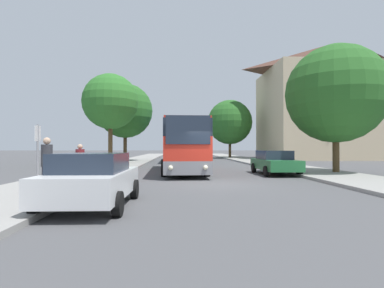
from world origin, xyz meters
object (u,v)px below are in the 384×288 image
at_px(bus_middle, 180,146).
at_px(pedestrian_waiting_near, 80,164).
at_px(pedestrian_waiting_far, 47,165).
at_px(bus_front, 183,146).
at_px(tree_left_far, 125,111).
at_px(parked_car_right_near, 275,162).
at_px(bus_stop_sign, 38,148).
at_px(tree_right_near, 230,122).
at_px(parked_car_left_curb, 93,179).
at_px(bus_rear, 178,147).
at_px(tree_right_mid, 336,94).
at_px(tree_left_near, 110,102).

bearing_deg(bus_middle, pedestrian_waiting_near, -101.66).
height_order(bus_middle, pedestrian_waiting_far, bus_middle).
distance_m(bus_front, tree_left_far, 15.89).
bearing_deg(parked_car_right_near, bus_stop_sign, 29.99).
distance_m(bus_middle, bus_stop_sign, 24.08).
distance_m(bus_stop_sign, tree_right_near, 36.45).
relative_size(parked_car_right_near, tree_left_far, 0.51).
bearing_deg(pedestrian_waiting_near, pedestrian_waiting_far, -83.96).
bearing_deg(tree_right_near, bus_middle, -126.90).
relative_size(parked_car_left_curb, bus_stop_sign, 1.74).
xyz_separation_m(parked_car_right_near, pedestrian_waiting_near, (-10.10, -5.55, 0.22)).
relative_size(bus_rear, parked_car_left_curb, 2.91).
height_order(bus_front, tree_right_near, tree_right_near).
height_order(bus_rear, tree_right_mid, tree_right_mid).
bearing_deg(tree_right_near, tree_left_near, -129.44).
relative_size(bus_stop_sign, tree_right_near, 0.27).
bearing_deg(tree_right_near, parked_car_right_near, -94.04).
xyz_separation_m(bus_front, bus_rear, (-0.29, 28.53, 0.04)).
xyz_separation_m(parked_car_right_near, tree_right_near, (1.92, 27.14, 4.77)).
relative_size(bus_stop_sign, tree_right_mid, 0.31).
bearing_deg(bus_stop_sign, pedestrian_waiting_near, 39.01).
bearing_deg(pedestrian_waiting_near, bus_stop_sign, -128.70).
distance_m(bus_front, parked_car_right_near, 6.16).
distance_m(bus_middle, pedestrian_waiting_near, 22.82).
bearing_deg(parked_car_left_curb, parked_car_right_near, 49.94).
bearing_deg(tree_right_near, tree_left_far, -141.83).
xyz_separation_m(bus_middle, tree_left_near, (-6.49, -6.99, 4.11)).
relative_size(tree_left_near, tree_right_mid, 1.06).
xyz_separation_m(bus_middle, pedestrian_waiting_far, (-4.56, -24.93, -0.73)).
height_order(pedestrian_waiting_near, pedestrian_waiting_far, pedestrian_waiting_far).
distance_m(bus_rear, bus_stop_sign, 37.70).
xyz_separation_m(bus_stop_sign, tree_right_mid, (15.17, 6.40, 3.34)).
xyz_separation_m(pedestrian_waiting_near, tree_left_near, (-2.21, 15.41, 4.95)).
relative_size(tree_left_near, tree_right_near, 0.95).
height_order(pedestrian_waiting_far, tree_left_near, tree_left_near).
bearing_deg(parked_car_right_near, pedestrian_waiting_far, 37.84).
bearing_deg(bus_middle, pedestrian_waiting_far, -101.20).
bearing_deg(pedestrian_waiting_far, tree_left_near, -4.39).
relative_size(bus_middle, tree_left_far, 1.36).
bearing_deg(bus_middle, tree_left_near, -133.69).
bearing_deg(bus_middle, parked_car_left_curb, -96.33).
bearing_deg(tree_left_far, pedestrian_waiting_far, -86.04).
height_order(bus_stop_sign, pedestrian_waiting_near, bus_stop_sign).
xyz_separation_m(parked_car_left_curb, tree_right_mid, (12.18, 9.57, 4.20)).
xyz_separation_m(bus_front, bus_middle, (-0.15, 14.65, 0.06)).
xyz_separation_m(bus_rear, parked_car_left_curb, (-2.42, -40.49, -1.02)).
height_order(bus_middle, tree_left_near, tree_left_near).
distance_m(bus_middle, parked_car_right_near, 17.86).
relative_size(pedestrian_waiting_near, tree_left_far, 0.19).
height_order(bus_rear, tree_right_near, tree_right_near).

